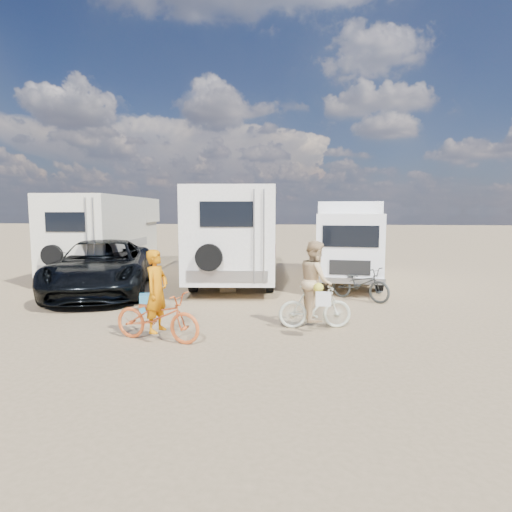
# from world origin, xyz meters

# --- Properties ---
(ground) EXTENTS (140.00, 140.00, 0.00)m
(ground) POSITION_xyz_m (0.00, 0.00, 0.00)
(ground) COLOR #987E5A
(ground) RESTS_ON ground
(rv_main) EXTENTS (3.31, 7.70, 3.14)m
(rv_main) POSITION_xyz_m (-0.06, 6.55, 1.57)
(rv_main) COLOR silver
(rv_main) RESTS_ON ground
(rv_left) EXTENTS (2.83, 6.72, 2.98)m
(rv_left) POSITION_xyz_m (-5.18, 7.19, 1.49)
(rv_left) COLOR #EFEDCC
(rv_left) RESTS_ON ground
(box_truck) EXTENTS (2.57, 6.54, 2.75)m
(box_truck) POSITION_xyz_m (3.87, 6.99, 1.37)
(box_truck) COLOR white
(box_truck) RESTS_ON ground
(dark_suv) EXTENTS (4.22, 6.19, 1.57)m
(dark_suv) POSITION_xyz_m (-3.63, 3.70, 0.79)
(dark_suv) COLOR black
(dark_suv) RESTS_ON ground
(bike_man) EXTENTS (1.86, 0.99, 0.93)m
(bike_man) POSITION_xyz_m (-0.34, -0.61, 0.47)
(bike_man) COLOR #C7521F
(bike_man) RESTS_ON ground
(bike_woman) EXTENTS (1.56, 0.67, 0.91)m
(bike_woman) POSITION_xyz_m (2.61, 0.63, 0.46)
(bike_woman) COLOR #B7BBA2
(bike_woman) RESTS_ON ground
(rider_man) EXTENTS (0.48, 0.63, 1.55)m
(rider_man) POSITION_xyz_m (-0.34, -0.61, 0.77)
(rider_man) COLOR #C26B05
(rider_man) RESTS_ON ground
(rider_woman) EXTENTS (0.75, 0.90, 1.66)m
(rider_woman) POSITION_xyz_m (2.61, 0.63, 0.83)
(rider_woman) COLOR tan
(rider_woman) RESTS_ON ground
(bike_parked) EXTENTS (1.78, 1.57, 0.93)m
(bike_parked) POSITION_xyz_m (3.88, 3.60, 0.47)
(bike_parked) COLOR #2A2D2A
(bike_parked) RESTS_ON ground
(cooler) EXTENTS (0.64, 0.56, 0.43)m
(cooler) POSITION_xyz_m (-1.32, 1.61, 0.22)
(cooler) COLOR teal
(cooler) RESTS_ON ground
(crate) EXTENTS (0.57, 0.57, 0.39)m
(crate) POSITION_xyz_m (0.02, 4.46, 0.19)
(crate) COLOR #90744E
(crate) RESTS_ON ground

